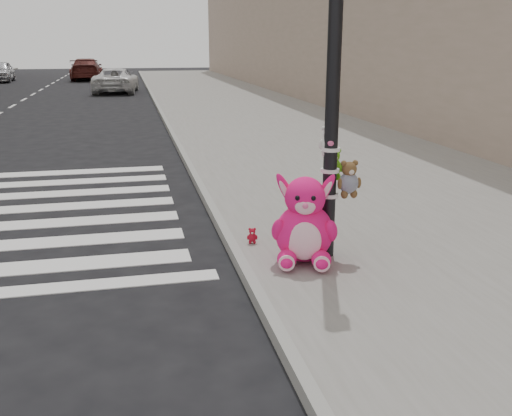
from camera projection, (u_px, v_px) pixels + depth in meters
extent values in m
plane|color=black|center=(102.00, 370.00, 4.75)|extent=(120.00, 120.00, 0.00)
cube|color=slate|center=(309.00, 143.00, 15.15)|extent=(7.00, 80.00, 0.14)
cube|color=gray|center=(179.00, 148.00, 14.42)|extent=(0.12, 80.00, 0.15)
cylinder|color=black|center=(333.00, 87.00, 6.38)|extent=(0.16, 0.16, 4.00)
cylinder|color=white|center=(329.00, 195.00, 6.73)|extent=(0.22, 0.22, 0.04)
cylinder|color=white|center=(330.00, 170.00, 6.65)|extent=(0.22, 0.22, 0.04)
cylinder|color=white|center=(331.00, 149.00, 6.58)|extent=(0.22, 0.22, 0.04)
ellipsoid|color=#FF1576|center=(287.00, 262.00, 6.45)|extent=(0.32, 0.41, 0.20)
ellipsoid|color=#FF1576|center=(321.00, 262.00, 6.43)|extent=(0.32, 0.41, 0.20)
ellipsoid|color=#FF1576|center=(304.00, 233.00, 6.66)|extent=(0.83, 0.76, 0.69)
ellipsoid|color=#F9BFD1|center=(304.00, 241.00, 6.44)|extent=(0.41, 0.24, 0.45)
sphere|color=#FF1576|center=(305.00, 197.00, 6.54)|extent=(0.59, 0.59, 0.48)
ellipsoid|color=#FF1576|center=(286.00, 191.00, 6.56)|extent=(0.34, 0.19, 0.48)
ellipsoid|color=#FF1576|center=(324.00, 192.00, 6.53)|extent=(0.34, 0.19, 0.48)
imported|color=silver|center=(116.00, 80.00, 30.95)|extent=(2.56, 4.86, 1.30)
imported|color=#4E1A16|center=(86.00, 69.00, 41.41)|extent=(2.19, 5.31, 1.54)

